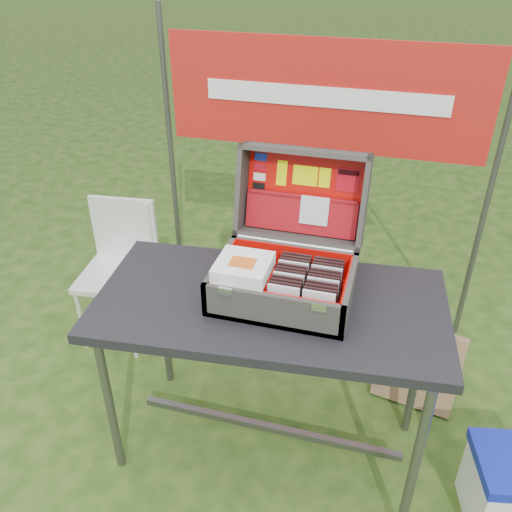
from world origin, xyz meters
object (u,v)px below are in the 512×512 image
(chair, at_px, (115,278))
(cardboard_box, at_px, (418,367))
(table, at_px, (269,380))
(suitcase, at_px, (288,237))

(chair, height_order, cardboard_box, chair)
(chair, bearing_deg, table, -34.03)
(suitcase, bearing_deg, cardboard_box, 34.55)
(table, height_order, cardboard_box, table)
(cardboard_box, bearing_deg, suitcase, -134.61)
(table, xyz_separation_m, suitcase, (0.04, 0.08, 0.65))
(table, xyz_separation_m, chair, (-0.99, 0.53, -0.02))
(table, relative_size, cardboard_box, 3.23)
(table, distance_m, chair, 1.13)
(table, xyz_separation_m, cardboard_box, (0.62, 0.48, -0.21))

